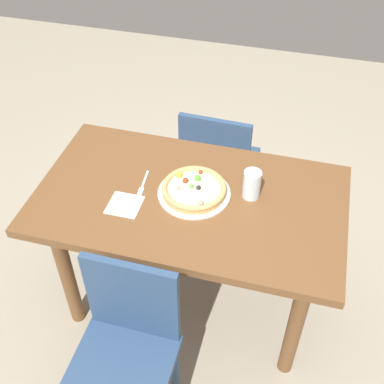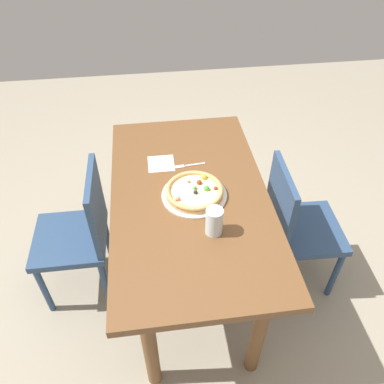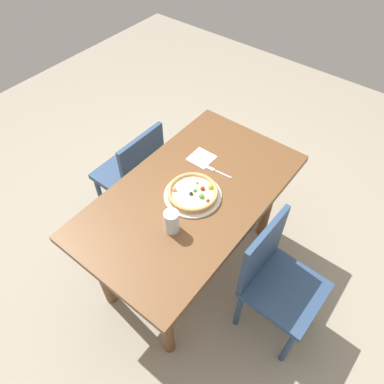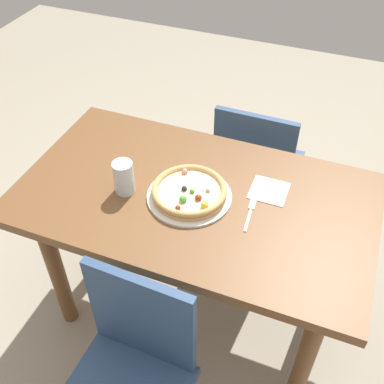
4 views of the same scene
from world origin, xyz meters
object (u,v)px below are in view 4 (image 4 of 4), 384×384
at_px(fork, 250,212).
at_px(dining_table, 195,216).
at_px(napkin, 269,191).
at_px(pizza, 189,191).
at_px(plate, 189,196).
at_px(chair_near, 130,375).
at_px(drinking_glass, 124,177).
at_px(chair_far, 256,168).

bearing_deg(fork, dining_table, 80.63).
bearing_deg(napkin, pizza, -151.92).
distance_m(dining_table, pizza, 0.15).
relative_size(dining_table, plate, 4.22).
distance_m(chair_near, drinking_glass, 0.70).
bearing_deg(dining_table, fork, -4.23).
relative_size(chair_far, pizza, 3.04).
relative_size(plate, pizza, 1.14).
bearing_deg(chair_near, dining_table, -87.95).
relative_size(chair_far, drinking_glass, 6.45).
distance_m(dining_table, chair_near, 0.63).
bearing_deg(dining_table, chair_far, 80.14).
bearing_deg(plate, napkin, 27.91).
relative_size(dining_table, drinking_glass, 10.14).
height_order(drinking_glass, napkin, drinking_glass).
height_order(chair_far, fork, chair_far).
relative_size(chair_near, fork, 5.19).
bearing_deg(dining_table, drinking_glass, -163.61).
bearing_deg(napkin, dining_table, -154.52).
xyz_separation_m(chair_near, pizza, (-0.01, 0.58, 0.34)).
xyz_separation_m(dining_table, chair_far, (0.10, 0.60, -0.19)).
bearing_deg(pizza, chair_far, 79.33).
relative_size(chair_near, napkin, 6.15).
bearing_deg(chair_far, chair_near, -94.51).
bearing_deg(drinking_glass, plate, 12.66).
relative_size(fork, napkin, 1.18).
height_order(chair_far, plate, chair_far).
xyz_separation_m(chair_far, napkin, (0.15, -0.48, 0.31)).
bearing_deg(chair_far, drinking_glass, -117.57).
xyz_separation_m(chair_far, pizza, (-0.12, -0.62, 0.34)).
relative_size(chair_far, napkin, 6.15).
distance_m(dining_table, napkin, 0.31).
relative_size(pizza, drinking_glass, 2.12).
xyz_separation_m(plate, pizza, (0.00, -0.00, 0.03)).
height_order(chair_far, drinking_glass, drinking_glass).
distance_m(chair_far, plate, 0.71).
bearing_deg(napkin, chair_near, -109.59).
xyz_separation_m(drinking_glass, napkin, (0.51, 0.20, -0.07)).
height_order(dining_table, plate, plate).
xyz_separation_m(chair_far, fork, (0.12, -0.62, 0.31)).
relative_size(plate, drinking_glass, 2.40).
distance_m(chair_near, fork, 0.70).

